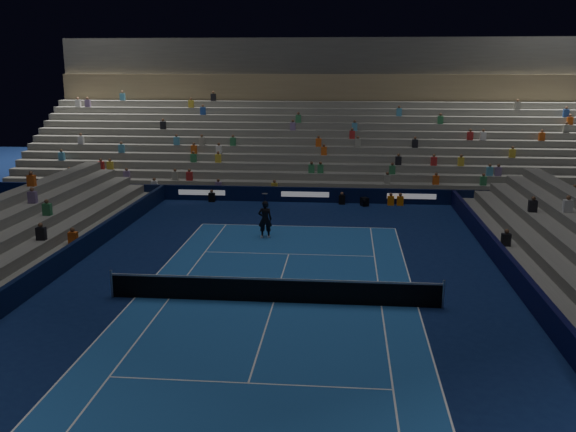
% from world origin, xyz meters
% --- Properties ---
extents(ground, '(90.00, 90.00, 0.00)m').
position_xyz_m(ground, '(0.00, 0.00, 0.00)').
color(ground, '#0B1A47').
rests_on(ground, ground).
extents(court_surface, '(10.97, 23.77, 0.01)m').
position_xyz_m(court_surface, '(0.00, 0.00, 0.01)').
color(court_surface, '#1C519B').
rests_on(court_surface, ground).
extents(sponsor_barrier_far, '(44.00, 0.25, 1.00)m').
position_xyz_m(sponsor_barrier_far, '(0.00, 18.50, 0.50)').
color(sponsor_barrier_far, black).
rests_on(sponsor_barrier_far, ground).
extents(sponsor_barrier_east, '(0.25, 37.00, 1.00)m').
position_xyz_m(sponsor_barrier_east, '(9.70, 0.00, 0.50)').
color(sponsor_barrier_east, '#080932').
rests_on(sponsor_barrier_east, ground).
extents(sponsor_barrier_west, '(0.25, 37.00, 1.00)m').
position_xyz_m(sponsor_barrier_west, '(-9.70, 0.00, 0.50)').
color(sponsor_barrier_west, '#081233').
rests_on(sponsor_barrier_west, ground).
extents(grandstand_main, '(44.00, 15.20, 11.20)m').
position_xyz_m(grandstand_main, '(0.00, 27.90, 3.38)').
color(grandstand_main, slate).
rests_on(grandstand_main, ground).
extents(tennis_net, '(12.90, 0.10, 1.10)m').
position_xyz_m(tennis_net, '(0.00, 0.00, 0.50)').
color(tennis_net, '#B2B2B7').
rests_on(tennis_net, ground).
extents(tennis_player, '(0.77, 0.54, 2.00)m').
position_xyz_m(tennis_player, '(-1.52, 9.33, 1.00)').
color(tennis_player, black).
rests_on(tennis_player, ground).
extents(broadcast_camera, '(0.59, 0.94, 0.55)m').
position_xyz_m(broadcast_camera, '(3.92, 17.61, 0.29)').
color(broadcast_camera, black).
rests_on(broadcast_camera, ground).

